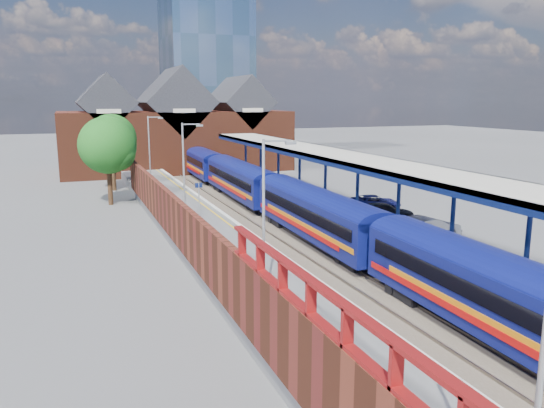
% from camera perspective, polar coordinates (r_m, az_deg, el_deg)
% --- Properties ---
extents(ground, '(240.00, 240.00, 0.00)m').
position_cam_1_polar(ground, '(47.35, -3.58, -0.50)').
color(ground, '#5B5B5E').
rests_on(ground, ground).
extents(ballast_bed, '(6.00, 76.00, 0.06)m').
position_cam_1_polar(ballast_bed, '(38.17, 0.98, -3.29)').
color(ballast_bed, '#473D33').
rests_on(ballast_bed, ground).
extents(rails, '(4.51, 76.00, 0.14)m').
position_cam_1_polar(rails, '(38.15, 0.99, -3.16)').
color(rails, slate).
rests_on(rails, ground).
extents(left_platform, '(5.00, 76.00, 1.00)m').
position_cam_1_polar(left_platform, '(36.40, -7.07, -3.33)').
color(left_platform, '#565659').
rests_on(left_platform, ground).
extents(right_platform, '(6.00, 76.00, 1.00)m').
position_cam_1_polar(right_platform, '(40.65, 8.85, -1.84)').
color(right_platform, '#565659').
rests_on(right_platform, ground).
extents(coping_left, '(0.30, 76.00, 0.05)m').
position_cam_1_polar(coping_left, '(36.89, -3.55, -2.23)').
color(coping_left, silver).
rests_on(coping_left, left_platform).
extents(coping_right, '(0.30, 76.00, 0.05)m').
position_cam_1_polar(coping_right, '(39.21, 5.26, -1.45)').
color(coping_right, silver).
rests_on(coping_right, right_platform).
extents(yellow_line, '(0.14, 76.00, 0.01)m').
position_cam_1_polar(yellow_line, '(36.73, -4.44, -2.33)').
color(yellow_line, yellow).
rests_on(yellow_line, left_platform).
extents(train, '(3.11, 65.95, 3.45)m').
position_cam_1_polar(train, '(43.15, 0.14, 1.25)').
color(train, navy).
rests_on(train, ground).
extents(canopy, '(4.50, 52.00, 4.48)m').
position_cam_1_polar(canopy, '(41.30, 7.07, 5.10)').
color(canopy, '#0E1D53').
rests_on(canopy, right_platform).
extents(lamp_post_b, '(1.48, 0.18, 7.00)m').
position_cam_1_polar(lamp_post_b, '(22.08, -0.57, -0.78)').
color(lamp_post_b, '#A5A8AA').
rests_on(lamp_post_b, left_platform).
extents(lamp_post_c, '(1.48, 0.18, 7.00)m').
position_cam_1_polar(lamp_post_c, '(37.29, -9.28, 3.99)').
color(lamp_post_c, '#A5A8AA').
rests_on(lamp_post_c, left_platform).
extents(lamp_post_d, '(1.48, 0.18, 7.00)m').
position_cam_1_polar(lamp_post_d, '(52.97, -12.92, 5.95)').
color(lamp_post_d, '#A5A8AA').
rests_on(lamp_post_d, left_platform).
extents(platform_sign, '(0.55, 0.08, 2.50)m').
position_cam_1_polar(platform_sign, '(39.86, -7.86, 1.14)').
color(platform_sign, '#A5A8AA').
rests_on(platform_sign, left_platform).
extents(brick_wall, '(0.35, 50.00, 3.86)m').
position_cam_1_polar(brick_wall, '(29.25, -8.99, -3.04)').
color(brick_wall, '#602919').
rests_on(brick_wall, left_platform).
extents(station_building, '(30.00, 12.12, 13.78)m').
position_cam_1_polar(station_building, '(73.68, -10.32, 7.80)').
color(station_building, '#602919').
rests_on(station_building, ground).
extents(glass_tower, '(14.20, 14.20, 40.30)m').
position_cam_1_polar(glass_tower, '(97.80, -7.20, 17.35)').
color(glass_tower, slate).
rests_on(glass_tower, ground).
extents(tree_near, '(5.20, 5.20, 8.10)m').
position_cam_1_polar(tree_near, '(50.44, -17.09, 5.90)').
color(tree_near, '#382314').
rests_on(tree_near, ground).
extents(tree_far, '(5.20, 5.20, 8.10)m').
position_cam_1_polar(tree_far, '(58.46, -16.71, 6.58)').
color(tree_far, '#382314').
rests_on(tree_far, ground).
extents(parked_car_silver, '(4.63, 2.11, 1.47)m').
position_cam_1_polar(parked_car_silver, '(34.22, 16.35, -2.51)').
color(parked_car_silver, '#B1B1B6').
rests_on(parked_car_silver, right_platform).
extents(parked_car_dark, '(4.65, 3.08, 1.25)m').
position_cam_1_polar(parked_car_dark, '(38.89, 12.04, -0.85)').
color(parked_car_dark, black).
rests_on(parked_car_dark, right_platform).
extents(parked_car_blue, '(4.50, 3.35, 1.14)m').
position_cam_1_polar(parked_car_blue, '(42.70, 11.00, 0.18)').
color(parked_car_blue, navy).
rests_on(parked_car_blue, right_platform).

